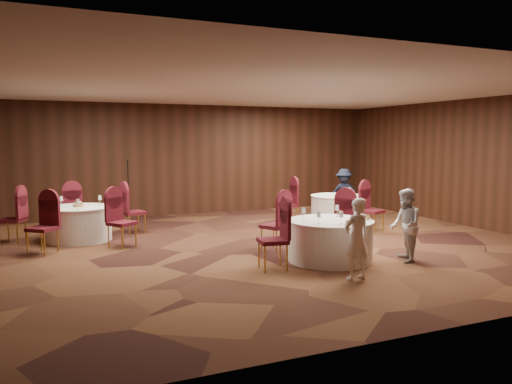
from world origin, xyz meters
name	(u,v)px	position (x,y,z in m)	size (l,w,h in m)	color
ground	(251,247)	(0.00, 0.00, 0.00)	(12.00, 12.00, 0.00)	black
room_shell	(251,151)	(0.00, 0.00, 1.96)	(12.00, 12.00, 12.00)	silver
table_main	(330,240)	(0.86, -1.64, 0.38)	(1.54, 1.54, 0.74)	silver
table_left	(79,223)	(-3.18, 2.07, 0.38)	(1.39, 1.39, 0.74)	silver
table_right	(337,209)	(3.19, 1.76, 0.38)	(1.39, 1.39, 0.74)	silver
chairs_main	(301,229)	(0.61, -1.01, 0.50)	(2.88, 1.91, 1.00)	#420D1B
chairs_left	(78,218)	(-3.20, 2.06, 0.50)	(3.21, 2.99, 1.00)	#420D1B
chairs_right	(328,208)	(2.62, 1.32, 0.50)	(1.99, 2.37, 1.00)	#420D1B
tabletop_main	(340,215)	(1.02, -1.73, 0.84)	(1.13, 1.11, 0.22)	silver
tabletop_left	(79,203)	(-3.17, 2.06, 0.82)	(0.87, 0.78, 0.22)	silver
tabletop_right	(350,190)	(3.40, 1.52, 0.90)	(0.08, 0.08, 0.22)	silver
mic_stand	(129,206)	(-1.84, 3.78, 0.49)	(0.24, 0.24, 1.66)	black
woman_a	(357,239)	(0.58, -2.86, 0.64)	(0.47, 0.31, 1.29)	white
woman_b	(405,225)	(2.07, -2.22, 0.66)	(0.64, 0.50, 1.31)	silver
man_c	(344,193)	(4.00, 2.69, 0.68)	(0.88, 0.51, 1.36)	black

